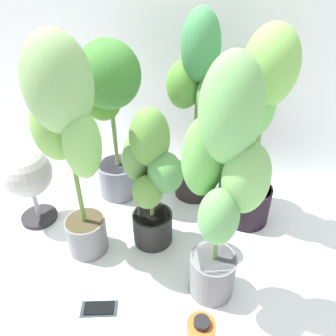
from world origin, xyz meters
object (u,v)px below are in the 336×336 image
at_px(potted_plant_front_left, 66,129).
at_px(cell_phone, 99,308).
at_px(potted_plant_back_center, 196,103).
at_px(potted_plant_front_right, 222,184).
at_px(potted_plant_center, 150,178).
at_px(potted_plant_back_left, 110,104).
at_px(floor_fan, 28,176).
at_px(potted_plant_back_right, 256,120).

relative_size(potted_plant_front_left, cell_phone, 6.17).
height_order(potted_plant_back_center, potted_plant_front_right, potted_plant_back_center).
relative_size(potted_plant_center, potted_plant_front_right, 0.71).
height_order(potted_plant_front_left, potted_plant_back_left, potted_plant_front_left).
height_order(potted_plant_back_left, floor_fan, potted_plant_back_left).
bearing_deg(floor_fan, cell_phone, 89.91).
bearing_deg(potted_plant_center, potted_plant_back_center, 78.18).
distance_m(potted_plant_center, potted_plant_front_right, 0.42).
bearing_deg(potted_plant_back_center, potted_plant_back_right, -20.62).
bearing_deg(potted_plant_back_left, potted_plant_front_right, -37.54).
bearing_deg(potted_plant_back_left, potted_plant_front_left, -83.52).
height_order(potted_plant_front_left, floor_fan, potted_plant_front_left).
bearing_deg(potted_plant_back_left, potted_plant_back_right, 0.43).
bearing_deg(cell_phone, potted_plant_front_left, -164.15).
xyz_separation_m(cell_phone, floor_fan, (-0.54, 0.37, 0.27)).
bearing_deg(cell_phone, potted_plant_center, 149.97).
relative_size(potted_plant_center, potted_plant_back_left, 0.80).
bearing_deg(floor_fan, potted_plant_back_right, 143.61).
xyz_separation_m(potted_plant_front_left, cell_phone, (0.20, -0.27, -0.62)).
bearing_deg(potted_plant_center, potted_plant_front_right, -30.82).
bearing_deg(potted_plant_front_left, floor_fan, 164.15).
relative_size(potted_plant_back_right, cell_phone, 6.04).
relative_size(potted_plant_front_right, potted_plant_back_left, 1.14).
distance_m(potted_plant_front_right, potted_plant_back_right, 0.51).
height_order(potted_plant_back_center, potted_plant_back_right, potted_plant_back_center).
relative_size(potted_plant_back_center, potted_plant_back_left, 1.15).
bearing_deg(potted_plant_back_right, potted_plant_back_center, 159.38).
bearing_deg(potted_plant_front_right, potted_plant_back_center, 111.19).
distance_m(potted_plant_back_left, floor_fan, 0.53).
distance_m(potted_plant_front_left, potted_plant_back_right, 0.79).
bearing_deg(potted_plant_front_right, cell_phone, -151.01).
bearing_deg(floor_fan, potted_plant_back_center, 157.47).
distance_m(potted_plant_back_center, potted_plant_front_right, 0.66).
xyz_separation_m(potted_plant_back_center, potted_plant_front_right, (0.24, -0.61, -0.00)).
bearing_deg(potted_plant_front_left, potted_plant_back_left, 96.48).
xyz_separation_m(potted_plant_back_left, potted_plant_back_right, (0.70, 0.01, 0.02)).
distance_m(potted_plant_back_left, cell_phone, 0.93).
bearing_deg(potted_plant_back_right, cell_phone, -122.14).
height_order(potted_plant_back_right, cell_phone, potted_plant_back_right).
relative_size(potted_plant_back_center, floor_fan, 2.41).
bearing_deg(potted_plant_back_center, potted_plant_back_left, -164.19).
height_order(potted_plant_center, cell_phone, potted_plant_center).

